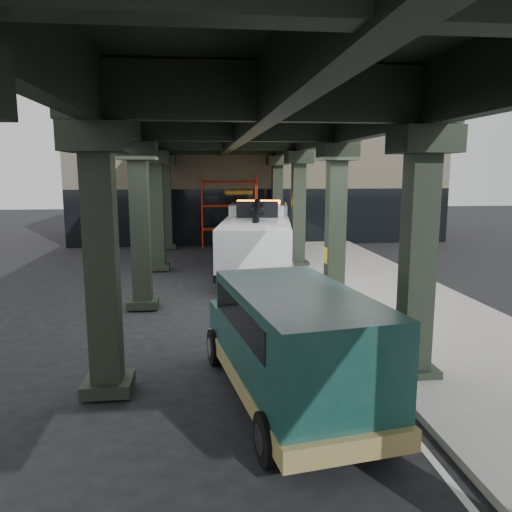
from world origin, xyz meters
TOP-DOWN VIEW (x-y plane):
  - ground at (0.00, 0.00)m, footprint 90.00×90.00m
  - sidewalk at (4.50, 2.00)m, footprint 5.00×40.00m
  - lane_stripe at (1.70, 2.00)m, footprint 0.12×38.00m
  - viaduct at (-0.40, 2.00)m, footprint 7.40×32.00m
  - building at (2.00, 20.00)m, footprint 22.00×10.00m
  - scaffolding at (0.00, 14.64)m, footprint 3.08×0.88m
  - tow_truck at (0.77, 7.56)m, footprint 3.81×9.50m
  - towed_van at (-0.05, -4.81)m, footprint 2.86×5.60m

SIDE VIEW (x-z plane):
  - ground at x=0.00m, z-range 0.00..0.00m
  - lane_stripe at x=1.70m, z-range 0.00..0.01m
  - sidewalk at x=4.50m, z-range 0.00..0.15m
  - towed_van at x=-0.05m, z-range 0.08..2.25m
  - tow_truck at x=0.77m, z-range -0.04..3.00m
  - scaffolding at x=0.00m, z-range 0.11..4.11m
  - building at x=2.00m, z-range 0.00..8.00m
  - viaduct at x=-0.40m, z-range 2.26..8.66m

